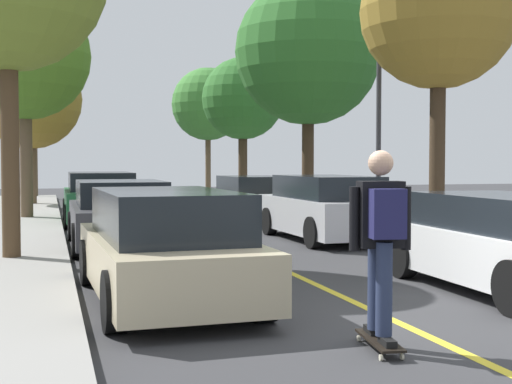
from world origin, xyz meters
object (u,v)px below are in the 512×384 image
(street_tree_right_nearest, at_px, (439,11))
(street_tree_right_far, at_px, (243,99))
(street_tree_right_farthest, at_px, (208,104))
(parked_car_left_nearest, at_px, (165,246))
(parked_car_right_far, at_px, (254,198))
(parked_car_right_nearest, at_px, (505,243))
(street_tree_left_near, at_px, (25,55))
(parked_car_left_far, at_px, (100,198))
(street_tree_right_near, at_px, (308,52))
(skateboarder, at_px, (381,233))
(fire_hydrant, at_px, (484,232))
(street_tree_left_farthest, at_px, (34,85))
(parked_car_left_near, at_px, (120,215))
(streetlamp, at_px, (379,97))
(street_tree_left_far, at_px, (31,99))
(skateboard, at_px, (379,341))
(parked_car_right_near, at_px, (325,208))

(street_tree_right_nearest, xyz_separation_m, street_tree_right_far, (0.00, 15.41, -0.52))
(street_tree_right_nearest, xyz_separation_m, street_tree_right_farthest, (0.00, 22.12, -0.22))
(parked_car_left_nearest, distance_m, parked_car_right_far, 12.20)
(parked_car_right_nearest, height_order, street_tree_right_nearest, street_tree_right_nearest)
(street_tree_right_farthest, bearing_deg, parked_car_right_nearest, -94.15)
(parked_car_right_far, height_order, street_tree_left_near, street_tree_left_near)
(parked_car_left_far, xyz_separation_m, street_tree_left_near, (-1.97, 1.27, 4.01))
(street_tree_right_near, relative_size, skateboarder, 4.20)
(fire_hydrant, bearing_deg, street_tree_right_far, 88.48)
(parked_car_right_far, xyz_separation_m, street_tree_right_far, (1.97, 8.53, 3.66))
(skateboarder, bearing_deg, street_tree_left_farthest, 97.07)
(skateboarder, bearing_deg, street_tree_right_farthest, 80.58)
(parked_car_left_far, bearing_deg, parked_car_left_near, -90.00)
(parked_car_left_far, relative_size, fire_hydrant, 6.37)
(street_tree_right_far, distance_m, streetlamp, 13.16)
(parked_car_left_near, distance_m, parked_car_right_far, 7.19)
(parked_car_left_nearest, xyz_separation_m, street_tree_right_far, (6.40, 19.90, 3.61))
(parked_car_left_near, xyz_separation_m, street_tree_left_far, (-1.97, 13.60, 3.39))
(street_tree_left_farthest, xyz_separation_m, skateboard, (3.50, -28.13, -5.12))
(parked_car_left_far, height_order, street_tree_left_farthest, street_tree_left_farthest)
(street_tree_right_near, distance_m, streetlamp, 5.71)
(street_tree_left_farthest, relative_size, street_tree_right_near, 0.95)
(street_tree_right_farthest, bearing_deg, skateboarder, -99.42)
(parked_car_left_nearest, distance_m, fire_hydrant, 6.29)
(streetlamp, distance_m, skateboarder, 10.89)
(parked_car_left_far, xyz_separation_m, parked_car_right_nearest, (4.43, -11.91, -0.07))
(street_tree_right_farthest, relative_size, skateboarder, 3.65)
(skateboard, bearing_deg, parked_car_right_far, 78.40)
(street_tree_left_farthest, distance_m, fire_hydrant, 25.00)
(street_tree_left_farthest, xyz_separation_m, fire_hydrant, (7.91, -23.24, -4.72))
(parked_car_right_nearest, bearing_deg, street_tree_left_far, 107.85)
(parked_car_left_far, height_order, street_tree_right_near, street_tree_right_near)
(street_tree_right_nearest, distance_m, streetlamp, 2.78)
(street_tree_right_near, bearing_deg, fire_hydrant, -92.68)
(skateboarder, bearing_deg, street_tree_left_far, 98.97)
(street_tree_left_near, height_order, street_tree_left_farthest, street_tree_left_farthest)
(street_tree_left_far, distance_m, skateboard, 22.73)
(street_tree_left_near, bearing_deg, streetlamp, -35.51)
(parked_car_right_near, height_order, street_tree_left_far, street_tree_left_far)
(fire_hydrant, bearing_deg, street_tree_left_near, 126.96)
(parked_car_left_nearest, xyz_separation_m, skateboard, (1.53, -2.79, -0.60))
(parked_car_left_nearest, bearing_deg, street_tree_right_near, 62.24)
(street_tree_left_near, bearing_deg, street_tree_right_nearest, -44.07)
(parked_car_right_far, height_order, street_tree_left_farthest, street_tree_left_farthest)
(street_tree_right_far, bearing_deg, parked_car_left_nearest, -107.84)
(street_tree_right_near, height_order, skateboard, street_tree_right_near)
(parked_car_right_near, distance_m, skateboard, 9.09)
(parked_car_right_far, height_order, street_tree_right_far, street_tree_right_far)
(parked_car_right_nearest, xyz_separation_m, street_tree_right_near, (1.97, 12.75, 4.47))
(street_tree_right_far, relative_size, street_tree_right_farthest, 0.93)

